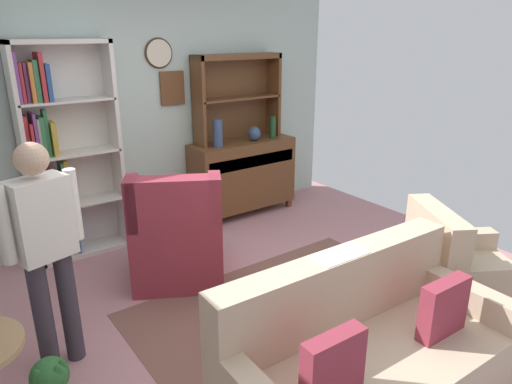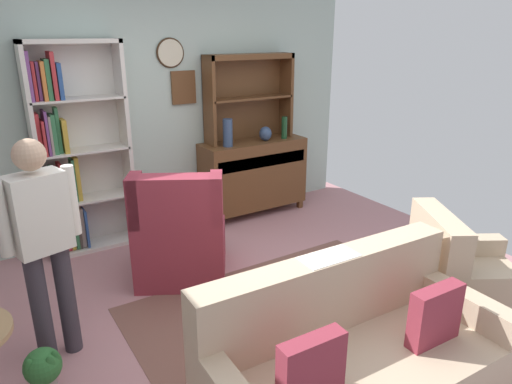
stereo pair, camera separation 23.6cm
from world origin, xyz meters
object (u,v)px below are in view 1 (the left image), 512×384
Objects in this scene: wingback_chair at (178,242)px; person_reading at (45,244)px; armchair_floral at (460,277)px; potted_plant_small at (50,379)px; vase_tall at (218,133)px; couch_floral at (366,360)px; coffee_table at (290,293)px; bookshelf at (63,156)px; sideboard_hutch at (236,86)px; vase_round at (254,134)px; bottle_wine at (273,127)px; sideboard at (243,174)px; book_stack at (295,285)px.

person_reading reaches higher than wingback_chair.
wingback_chair is (-1.63, 1.76, 0.09)m from armchair_floral.
armchair_floral is 3.31× the size of potted_plant_small.
vase_tall is 0.30× the size of armchair_floral.
person_reading is (-1.39, 1.45, 0.59)m from couch_floral.
person_reading reaches higher than coffee_table.
couch_floral is at bearing -35.79° from potted_plant_small.
bookshelf is 1.91× the size of sideboard_hutch.
sideboard_hutch is 3.49× the size of vase_tall.
wingback_chair is 1.60m from potted_plant_small.
bottle_wine reaches higher than vase_round.
bookshelf is at bearing 177.68° from sideboard.
person_reading is at bearing -148.61° from sideboard.
bookshelf is at bearing -179.24° from sideboard_hutch.
sideboard_hutch is at bearing 33.11° from person_reading.
sideboard_hutch is 0.71× the size of person_reading.
bookshelf is 13.83× the size of book_stack.
sideboard_hutch is at bearing 94.17° from armchair_floral.
couch_floral is 1.90m from potted_plant_small.
book_stack is at bearing -115.11° from sideboard_hutch.
vase_round reaches higher than couch_floral.
bookshelf is at bearing 118.86° from wingback_chair.
bookshelf is 3.30m from couch_floral.
vase_round is 2.59m from coffee_table.
sideboard_hutch reaches higher than bottle_wine.
wingback_chair is at bearing -143.92° from sideboard.
armchair_floral reaches higher than potted_plant_small.
wingback_chair is (-1.81, -0.94, -0.67)m from bottle_wine.
book_stack is (1.62, -0.37, 0.26)m from potted_plant_small.
vase_round is at bearing 175.05° from bottle_wine.
book_stack is (-1.25, -2.22, -0.56)m from vase_round.
coffee_table is (0.07, 0.79, 0.04)m from couch_floral.
armchair_floral is at bearing -77.49° from vase_tall.
bookshelf is 1.99× the size of armchair_floral.
bookshelf is 2.61m from book_stack.
couch_floral is at bearing -118.39° from bottle_wine.
wingback_chair reaches higher than couch_floral.
vase_round is at bearing 1.49° from vase_tall.
bookshelf is 2.17m from vase_round.
sideboard_hutch reaches higher than person_reading.
potted_plant_small is at bearing -147.14° from vase_round.
sideboard_hutch reaches higher than book_stack.
wingback_chair is 1.29m from book_stack.
sideboard is at bearing 152.83° from vase_round.
potted_plant_small is (-2.87, -1.85, -0.82)m from vase_round.
armchair_floral is (0.21, -2.79, -0.22)m from sideboard.
bottle_wine reaches higher than coffee_table.
vase_tall is 2.39m from coffee_table.
armchair_floral is 1.43m from book_stack.
vase_round reaches higher than potted_plant_small.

